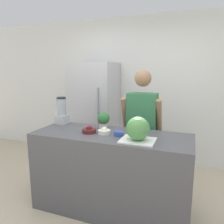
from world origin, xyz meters
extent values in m
cube|color=white|center=(0.00, 2.01, 1.30)|extent=(8.00, 0.06, 2.60)
cube|color=#4C4C51|center=(0.00, 0.34, 0.48)|extent=(1.82, 0.68, 0.95)
cube|color=#B7B7BC|center=(-0.82, 1.63, 0.90)|extent=(0.77, 0.66, 1.80)
cylinder|color=gray|center=(-0.58, 1.28, 1.08)|extent=(0.02, 0.02, 0.63)
cube|color=#4C608C|center=(0.23, 0.91, 0.40)|extent=(0.29, 0.18, 0.81)
cube|color=#337247|center=(0.23, 0.91, 1.09)|extent=(0.39, 0.22, 0.57)
sphere|color=#936B4C|center=(0.23, 0.91, 1.57)|extent=(0.22, 0.22, 0.22)
cylinder|color=#936B4C|center=(0.00, 0.87, 1.08)|extent=(0.07, 0.23, 0.48)
cylinder|color=#936B4C|center=(0.46, 0.87, 1.08)|extent=(0.07, 0.23, 0.48)
cube|color=white|center=(0.35, 0.20, 0.96)|extent=(0.35, 0.30, 0.01)
sphere|color=#4C8C47|center=(0.35, 0.19, 1.09)|extent=(0.24, 0.24, 0.24)
cylinder|color=#511E19|center=(-0.26, 0.30, 0.98)|extent=(0.16, 0.16, 0.05)
sphere|color=maroon|center=(-0.26, 0.30, 1.00)|extent=(0.07, 0.07, 0.07)
cylinder|color=white|center=(-0.07, 0.31, 0.98)|extent=(0.14, 0.14, 0.05)
sphere|color=white|center=(-0.07, 0.31, 1.00)|extent=(0.07, 0.07, 0.07)
cylinder|color=#334C9E|center=(0.10, 0.30, 0.98)|extent=(0.11, 0.11, 0.05)
cube|color=#B7B7BC|center=(-0.79, 0.56, 1.01)|extent=(0.15, 0.15, 0.12)
cylinder|color=#99A3AD|center=(-0.79, 0.56, 1.19)|extent=(0.13, 0.13, 0.22)
cylinder|color=black|center=(-0.79, 0.56, 1.31)|extent=(0.12, 0.12, 0.02)
cylinder|color=beige|center=(-0.17, 0.53, 0.99)|extent=(0.10, 0.10, 0.07)
sphere|color=#2D6B38|center=(-0.17, 0.53, 1.08)|extent=(0.15, 0.15, 0.15)
camera|label=1|loc=(0.85, -1.91, 1.68)|focal=35.00mm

